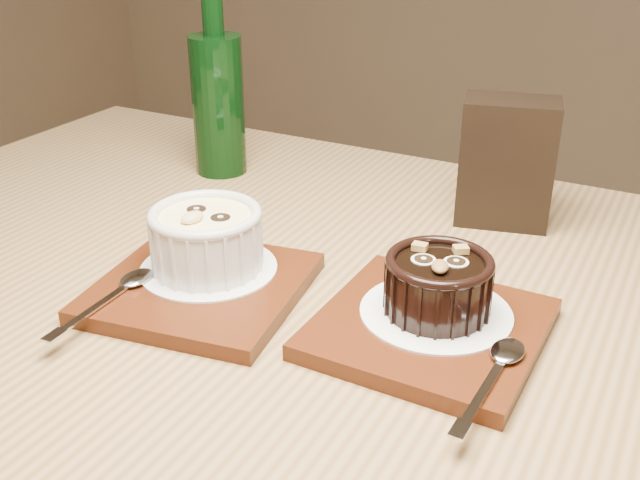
{
  "coord_description": "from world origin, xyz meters",
  "views": [
    {
      "loc": [
        0.38,
        -0.24,
        1.1
      ],
      "look_at": [
        0.11,
        0.28,
        0.81
      ],
      "focal_mm": 42.0,
      "sensor_mm": 36.0,
      "label": 1
    }
  ],
  "objects_px": {
    "condiment_stand": "(506,162)",
    "green_bottle": "(218,100)",
    "ramekin_dark": "(438,282)",
    "tray_left": "(201,288)",
    "tray_right": "(429,329)",
    "table": "(315,374)",
    "ramekin_white": "(206,236)"
  },
  "relations": [
    {
      "from": "ramekin_dark",
      "to": "green_bottle",
      "type": "xyz_separation_m",
      "value": [
        -0.38,
        0.24,
        0.05
      ]
    },
    {
      "from": "condiment_stand",
      "to": "green_bottle",
      "type": "distance_m",
      "value": 0.37
    },
    {
      "from": "ramekin_dark",
      "to": "tray_right",
      "type": "bearing_deg",
      "value": -110.03
    },
    {
      "from": "tray_right",
      "to": "condiment_stand",
      "type": "distance_m",
      "value": 0.27
    },
    {
      "from": "tray_right",
      "to": "green_bottle",
      "type": "xyz_separation_m",
      "value": [
        -0.38,
        0.25,
        0.09
      ]
    },
    {
      "from": "tray_right",
      "to": "green_bottle",
      "type": "height_order",
      "value": "green_bottle"
    },
    {
      "from": "tray_left",
      "to": "condiment_stand",
      "type": "bearing_deg",
      "value": 54.87
    },
    {
      "from": "condiment_stand",
      "to": "green_bottle",
      "type": "xyz_separation_m",
      "value": [
        -0.37,
        -0.01,
        0.03
      ]
    },
    {
      "from": "table",
      "to": "tray_right",
      "type": "bearing_deg",
      "value": -8.91
    },
    {
      "from": "ramekin_white",
      "to": "green_bottle",
      "type": "distance_m",
      "value": 0.31
    },
    {
      "from": "ramekin_white",
      "to": "tray_right",
      "type": "height_order",
      "value": "ramekin_white"
    },
    {
      "from": "green_bottle",
      "to": "tray_left",
      "type": "bearing_deg",
      "value": -59.59
    },
    {
      "from": "ramekin_white",
      "to": "condiment_stand",
      "type": "distance_m",
      "value": 0.34
    },
    {
      "from": "table",
      "to": "ramekin_dark",
      "type": "relative_size",
      "value": 13.36
    },
    {
      "from": "ramekin_white",
      "to": "tray_right",
      "type": "xyz_separation_m",
      "value": [
        0.22,
        0.01,
        -0.04
      ]
    },
    {
      "from": "green_bottle",
      "to": "tray_right",
      "type": "bearing_deg",
      "value": -33.7
    },
    {
      "from": "tray_left",
      "to": "ramekin_dark",
      "type": "relative_size",
      "value": 1.98
    },
    {
      "from": "ramekin_dark",
      "to": "condiment_stand",
      "type": "relative_size",
      "value": 0.65
    },
    {
      "from": "tray_left",
      "to": "ramekin_dark",
      "type": "distance_m",
      "value": 0.22
    },
    {
      "from": "table",
      "to": "ramekin_white",
      "type": "bearing_deg",
      "value": -165.48
    },
    {
      "from": "ramekin_white",
      "to": "tray_right",
      "type": "distance_m",
      "value": 0.22
    },
    {
      "from": "ramekin_dark",
      "to": "green_bottle",
      "type": "height_order",
      "value": "green_bottle"
    },
    {
      "from": "tray_right",
      "to": "table",
      "type": "bearing_deg",
      "value": 171.09
    },
    {
      "from": "tray_right",
      "to": "green_bottle",
      "type": "distance_m",
      "value": 0.46
    },
    {
      "from": "ramekin_white",
      "to": "condiment_stand",
      "type": "height_order",
      "value": "condiment_stand"
    },
    {
      "from": "condiment_stand",
      "to": "tray_left",
      "type": "bearing_deg",
      "value": -125.13
    },
    {
      "from": "condiment_stand",
      "to": "ramekin_white",
      "type": "bearing_deg",
      "value": -128.18
    },
    {
      "from": "tray_left",
      "to": "ramekin_dark",
      "type": "xyz_separation_m",
      "value": [
        0.21,
        0.04,
        0.04
      ]
    },
    {
      "from": "tray_right",
      "to": "ramekin_white",
      "type": "bearing_deg",
      "value": -178.04
    },
    {
      "from": "tray_left",
      "to": "ramekin_white",
      "type": "relative_size",
      "value": 1.71
    },
    {
      "from": "ramekin_white",
      "to": "green_bottle",
      "type": "bearing_deg",
      "value": 132.07
    },
    {
      "from": "table",
      "to": "green_bottle",
      "type": "bearing_deg",
      "value": 138.03
    }
  ]
}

